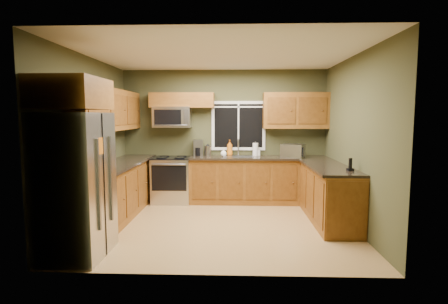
# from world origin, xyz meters

# --- Properties ---
(floor) EXTENTS (4.20, 4.20, 0.00)m
(floor) POSITION_xyz_m (0.00, 0.00, 0.00)
(floor) COLOR #A77F49
(floor) RESTS_ON ground
(ceiling) EXTENTS (4.20, 4.20, 0.00)m
(ceiling) POSITION_xyz_m (0.00, 0.00, 2.70)
(ceiling) COLOR white
(ceiling) RESTS_ON back_wall
(back_wall) EXTENTS (4.20, 0.00, 4.20)m
(back_wall) POSITION_xyz_m (0.00, 1.80, 1.35)
(back_wall) COLOR #3F4024
(back_wall) RESTS_ON ground
(front_wall) EXTENTS (4.20, 0.00, 4.20)m
(front_wall) POSITION_xyz_m (0.00, -1.80, 1.35)
(front_wall) COLOR #3F4024
(front_wall) RESTS_ON ground
(left_wall) EXTENTS (0.00, 3.60, 3.60)m
(left_wall) POSITION_xyz_m (-2.10, 0.00, 1.35)
(left_wall) COLOR #3F4024
(left_wall) RESTS_ON ground
(right_wall) EXTENTS (0.00, 3.60, 3.60)m
(right_wall) POSITION_xyz_m (2.10, 0.00, 1.35)
(right_wall) COLOR #3F4024
(right_wall) RESTS_ON ground
(window) EXTENTS (1.12, 0.03, 1.02)m
(window) POSITION_xyz_m (0.30, 1.78, 1.55)
(window) COLOR white
(window) RESTS_ON back_wall
(base_cabinets_left) EXTENTS (0.60, 2.65, 0.90)m
(base_cabinets_left) POSITION_xyz_m (-1.80, 0.48, 0.45)
(base_cabinets_left) COLOR brown
(base_cabinets_left) RESTS_ON ground
(countertop_left) EXTENTS (0.65, 2.65, 0.04)m
(countertop_left) POSITION_xyz_m (-1.78, 0.48, 0.92)
(countertop_left) COLOR black
(countertop_left) RESTS_ON base_cabinets_left
(base_cabinets_back) EXTENTS (2.17, 0.60, 0.90)m
(base_cabinets_back) POSITION_xyz_m (0.42, 1.50, 0.45)
(base_cabinets_back) COLOR brown
(base_cabinets_back) RESTS_ON ground
(countertop_back) EXTENTS (2.17, 0.65, 0.04)m
(countertop_back) POSITION_xyz_m (0.42, 1.48, 0.92)
(countertop_back) COLOR black
(countertop_back) RESTS_ON base_cabinets_back
(base_cabinets_peninsula) EXTENTS (0.60, 2.52, 0.90)m
(base_cabinets_peninsula) POSITION_xyz_m (1.80, 0.54, 0.45)
(base_cabinets_peninsula) COLOR brown
(base_cabinets_peninsula) RESTS_ON ground
(countertop_peninsula) EXTENTS (0.65, 2.50, 0.04)m
(countertop_peninsula) POSITION_xyz_m (1.78, 0.55, 0.92)
(countertop_peninsula) COLOR black
(countertop_peninsula) RESTS_ON base_cabinets_peninsula
(upper_cabinets_left) EXTENTS (0.33, 2.65, 0.72)m
(upper_cabinets_left) POSITION_xyz_m (-1.94, 0.48, 1.86)
(upper_cabinets_left) COLOR brown
(upper_cabinets_left) RESTS_ON left_wall
(upper_cabinets_back_left) EXTENTS (1.30, 0.33, 0.30)m
(upper_cabinets_back_left) POSITION_xyz_m (-0.85, 1.64, 2.07)
(upper_cabinets_back_left) COLOR brown
(upper_cabinets_back_left) RESTS_ON back_wall
(upper_cabinets_back_right) EXTENTS (1.30, 0.33, 0.72)m
(upper_cabinets_back_right) POSITION_xyz_m (1.45, 1.64, 1.86)
(upper_cabinets_back_right) COLOR brown
(upper_cabinets_back_right) RESTS_ON back_wall
(upper_cabinet_over_fridge) EXTENTS (0.72, 0.90, 0.38)m
(upper_cabinet_over_fridge) POSITION_xyz_m (-1.74, -1.30, 2.03)
(upper_cabinet_over_fridge) COLOR brown
(upper_cabinet_over_fridge) RESTS_ON left_wall
(refrigerator) EXTENTS (0.74, 0.90, 1.80)m
(refrigerator) POSITION_xyz_m (-1.74, -1.30, 0.90)
(refrigerator) COLOR #B7B7BC
(refrigerator) RESTS_ON ground
(range) EXTENTS (0.76, 0.69, 0.94)m
(range) POSITION_xyz_m (-1.05, 1.47, 0.47)
(range) COLOR #B7B7BC
(range) RESTS_ON ground
(microwave) EXTENTS (0.76, 0.41, 0.42)m
(microwave) POSITION_xyz_m (-1.05, 1.61, 1.73)
(microwave) COLOR #B7B7BC
(microwave) RESTS_ON back_wall
(sink) EXTENTS (0.60, 0.42, 0.36)m
(sink) POSITION_xyz_m (0.30, 1.49, 0.95)
(sink) COLOR slate
(sink) RESTS_ON countertop_back
(toaster_oven) EXTENTS (0.51, 0.47, 0.26)m
(toaster_oven) POSITION_xyz_m (1.37, 1.38, 1.07)
(toaster_oven) COLOR #B7B7BC
(toaster_oven) RESTS_ON countertop_back
(coffee_maker) EXTENTS (0.23, 0.29, 0.32)m
(coffee_maker) POSITION_xyz_m (-0.53, 1.64, 1.09)
(coffee_maker) COLOR slate
(coffee_maker) RESTS_ON countertop_back
(kettle) EXTENTS (0.15, 0.15, 0.25)m
(kettle) POSITION_xyz_m (-0.33, 1.62, 1.06)
(kettle) COLOR #B7B7BC
(kettle) RESTS_ON countertop_back
(paper_towel_roll) EXTENTS (0.12, 0.12, 0.29)m
(paper_towel_roll) POSITION_xyz_m (0.65, 1.66, 1.07)
(paper_towel_roll) COLOR white
(paper_towel_roll) RESTS_ON countertop_back
(soap_bottle_a) EXTENTS (0.12, 0.13, 0.32)m
(soap_bottle_a) POSITION_xyz_m (0.12, 1.70, 1.10)
(soap_bottle_a) COLOR orange
(soap_bottle_a) RESTS_ON countertop_back
(soap_bottle_b) EXTENTS (0.10, 0.10, 0.17)m
(soap_bottle_b) POSITION_xyz_m (0.70, 1.67, 1.03)
(soap_bottle_b) COLOR white
(soap_bottle_b) RESTS_ON countertop_back
(soap_bottle_c) EXTENTS (0.14, 0.14, 0.16)m
(soap_bottle_c) POSITION_xyz_m (0.00, 1.50, 1.02)
(soap_bottle_c) COLOR white
(soap_bottle_c) RESTS_ON countertop_back
(cordless_phone) EXTENTS (0.10, 0.10, 0.19)m
(cordless_phone) POSITION_xyz_m (1.96, -0.27, 1.00)
(cordless_phone) COLOR black
(cordless_phone) RESTS_ON countertop_peninsula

